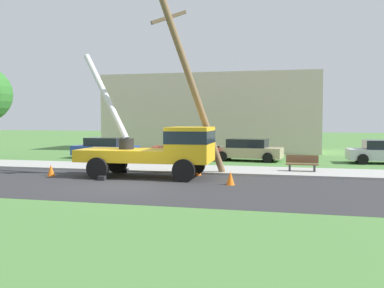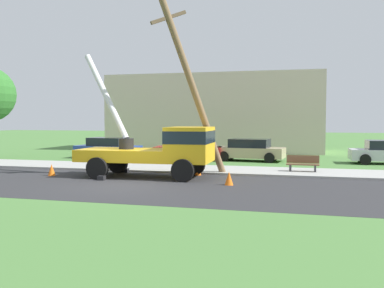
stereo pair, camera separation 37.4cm
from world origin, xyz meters
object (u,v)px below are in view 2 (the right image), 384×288
object	(u,v)px
leaning_utility_pole	(192,85)
parked_sedan_blue	(108,148)
traffic_cone_ahead	(229,178)
traffic_cone_curbside	(198,169)
parked_sedan_tan	(250,150)
utility_truck	(163,147)
traffic_cone_behind	(52,170)
park_bench	(303,164)
parked_sedan_red	(188,149)

from	to	relation	value
leaning_utility_pole	parked_sedan_blue	world-z (taller)	leaning_utility_pole
traffic_cone_ahead	traffic_cone_curbside	size ratio (longest dim) A/B	1.00
leaning_utility_pole	traffic_cone_ahead	world-z (taller)	leaning_utility_pole
traffic_cone_curbside	parked_sedan_tan	size ratio (longest dim) A/B	0.12
leaning_utility_pole	utility_truck	bearing A→B (deg)	-136.94
leaning_utility_pole	traffic_cone_curbside	world-z (taller)	leaning_utility_pole
traffic_cone_ahead	traffic_cone_behind	size ratio (longest dim) A/B	1.00
traffic_cone_behind	park_bench	size ratio (longest dim) A/B	0.35
traffic_cone_ahead	park_bench	size ratio (longest dim) A/B	0.35
parked_sedan_blue	park_bench	size ratio (longest dim) A/B	2.81
traffic_cone_ahead	traffic_cone_curbside	bearing A→B (deg)	126.72
park_bench	traffic_cone_curbside	bearing A→B (deg)	-156.75
traffic_cone_ahead	traffic_cone_behind	xyz separation A→B (m)	(-8.72, 0.69, 0.00)
utility_truck	park_bench	xyz separation A→B (m)	(6.24, 3.32, -0.95)
utility_truck	leaning_utility_pole	world-z (taller)	leaning_utility_pole
traffic_cone_behind	traffic_cone_ahead	bearing A→B (deg)	-4.51
traffic_cone_curbside	park_bench	world-z (taller)	park_bench
traffic_cone_ahead	parked_sedan_red	world-z (taller)	parked_sedan_red
parked_sedan_blue	parked_sedan_red	world-z (taller)	same
utility_truck	traffic_cone_ahead	distance (m)	3.88
parked_sedan_blue	parked_sedan_red	xyz separation A→B (m)	(5.65, 0.30, 0.00)
parked_sedan_red	parked_sedan_tan	world-z (taller)	same
traffic_cone_curbside	parked_sedan_tan	xyz separation A→B (m)	(1.45, 7.80, 0.43)
utility_truck	park_bench	distance (m)	7.13
utility_truck	traffic_cone_behind	xyz separation A→B (m)	(-5.33, -0.82, -1.13)
traffic_cone_behind	park_bench	world-z (taller)	park_bench
parked_sedan_blue	traffic_cone_behind	bearing A→B (deg)	-80.59
traffic_cone_ahead	parked_sedan_blue	size ratio (longest dim) A/B	0.12
leaning_utility_pole	parked_sedan_blue	size ratio (longest dim) A/B	1.89
parked_sedan_tan	park_bench	distance (m)	6.67
traffic_cone_ahead	parked_sedan_blue	bearing A→B (deg)	136.04
parked_sedan_tan	park_bench	world-z (taller)	parked_sedan_tan
traffic_cone_behind	parked_sedan_red	xyz separation A→B (m)	(4.13, 9.49, 0.43)
traffic_cone_ahead	parked_sedan_blue	world-z (taller)	parked_sedan_blue
utility_truck	traffic_cone_ahead	xyz separation A→B (m)	(3.39, -1.51, -1.13)
utility_truck	parked_sedan_blue	xyz separation A→B (m)	(-6.85, 8.37, -0.70)
leaning_utility_pole	traffic_cone_behind	xyz separation A→B (m)	(-6.44, -1.86, -4.07)
traffic_cone_ahead	traffic_cone_behind	distance (m)	8.74
parked_sedan_tan	park_bench	bearing A→B (deg)	-58.94
traffic_cone_curbside	park_bench	bearing A→B (deg)	23.25
leaning_utility_pole	parked_sedan_tan	distance (m)	8.93
traffic_cone_behind	parked_sedan_tan	xyz separation A→B (m)	(8.13, 9.85, 0.43)
traffic_cone_ahead	parked_sedan_tan	size ratio (longest dim) A/B	0.12
leaning_utility_pole	parked_sedan_tan	xyz separation A→B (m)	(1.68, 7.99, -3.63)
parked_sedan_tan	parked_sedan_blue	bearing A→B (deg)	-176.08
traffic_cone_ahead	park_bench	world-z (taller)	park_bench
leaning_utility_pole	parked_sedan_red	size ratio (longest dim) A/B	1.87
leaning_utility_pole	park_bench	distance (m)	6.82
traffic_cone_ahead	parked_sedan_red	bearing A→B (deg)	114.28
traffic_cone_ahead	traffic_cone_curbside	xyz separation A→B (m)	(-2.04, 2.73, 0.00)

